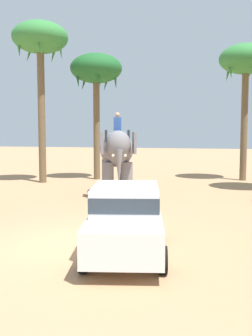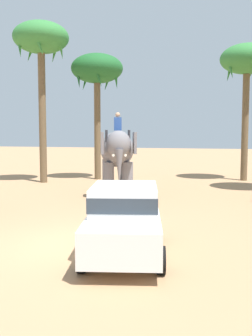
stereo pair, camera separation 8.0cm
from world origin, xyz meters
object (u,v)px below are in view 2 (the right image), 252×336
(palm_tree_far_back, at_px, (97,72))
(palm_tree_behind_elephant, at_px, (41,43))
(car_sedan_foreground, at_px, (124,217))
(elephant_with_mahout, at_px, (117,153))
(palm_tree_near_hut, at_px, (247,63))

(palm_tree_far_back, bearing_deg, palm_tree_behind_elephant, -139.03)
(car_sedan_foreground, distance_m, elephant_with_mahout, 9.41)
(car_sedan_foreground, bearing_deg, elephant_with_mahout, 106.25)
(palm_tree_behind_elephant, distance_m, palm_tree_near_hut, 12.21)
(elephant_with_mahout, height_order, palm_tree_near_hut, palm_tree_near_hut)
(palm_tree_near_hut, height_order, palm_tree_far_back, palm_tree_near_hut)
(elephant_with_mahout, distance_m, palm_tree_far_back, 7.72)
(car_sedan_foreground, height_order, elephant_with_mahout, elephant_with_mahout)
(palm_tree_behind_elephant, bearing_deg, palm_tree_far_back, 40.97)
(car_sedan_foreground, relative_size, palm_tree_far_back, 0.56)
(elephant_with_mahout, relative_size, palm_tree_behind_elephant, 0.43)
(elephant_with_mahout, xyz_separation_m, palm_tree_far_back, (-2.76, 5.48, 4.67))
(palm_tree_behind_elephant, bearing_deg, palm_tree_near_hut, 18.40)
(car_sedan_foreground, xyz_separation_m, palm_tree_behind_elephant, (-8.00, 12.18, 7.13))
(car_sedan_foreground, bearing_deg, palm_tree_far_back, 110.41)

